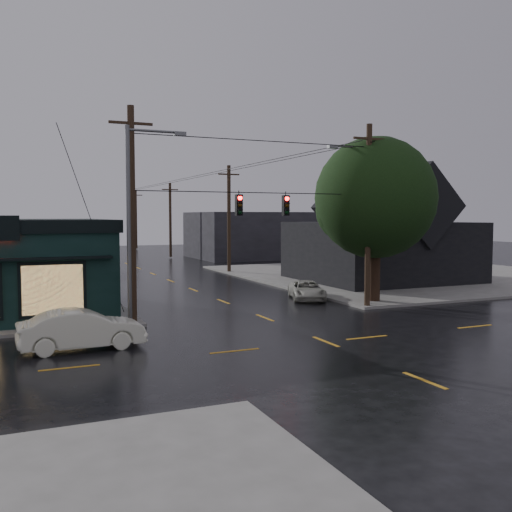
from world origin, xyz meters
name	(u,v)px	position (x,y,z in m)	size (l,w,h in m)	color
ground_plane	(326,342)	(0.00, 0.00, 0.00)	(160.00, 160.00, 0.00)	black
sidewalk_ne	(407,274)	(20.00, 20.00, 0.07)	(28.00, 28.00, 0.15)	slate
ne_building	(381,224)	(15.00, 17.00, 4.47)	(12.60, 11.60, 8.75)	black
corner_tree	(375,198)	(7.94, 7.89, 6.18)	(7.11, 7.11, 9.61)	black
utility_pole_nw	(134,326)	(-6.50, 6.50, 0.00)	(2.00, 0.32, 10.15)	black
utility_pole_ne	(367,308)	(6.50, 6.50, 0.00)	(2.00, 0.32, 10.15)	black
utility_pole_far_a	(229,273)	(6.50, 28.00, 0.00)	(2.00, 0.32, 9.65)	black
utility_pole_far_b	(171,258)	(6.50, 48.00, 0.00)	(2.00, 0.32, 9.15)	black
utility_pole_far_c	(137,249)	(6.50, 68.00, 0.00)	(2.00, 0.32, 9.15)	black
span_signal_assembly	(263,205)	(0.10, 6.50, 5.70)	(13.00, 0.48, 1.23)	black
streetlight_nw	(130,329)	(-6.80, 5.80, 0.00)	(5.40, 0.30, 9.15)	#5C5E61
streetlight_ne	(367,306)	(7.00, 7.20, 0.00)	(5.40, 0.30, 9.15)	#5C5E61
bg_building_east	(252,235)	(16.00, 45.00, 2.80)	(14.00, 12.00, 5.60)	black
sedan_cream	(82,330)	(-9.28, 2.59, 0.78)	(1.64, 4.71, 1.55)	#EBEBCF
suv_silver	(307,290)	(4.99, 10.71, 0.58)	(1.91, 4.14, 1.15)	#B4B3A6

